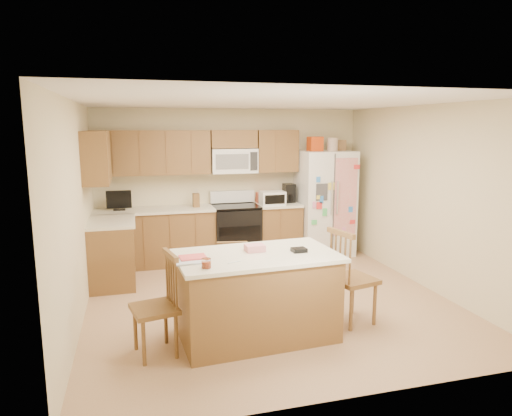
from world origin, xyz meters
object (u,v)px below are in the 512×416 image
object	(u,v)px
island	(257,295)
windsor_chair_left	(157,307)
stove	(236,231)
windsor_chair_back	(232,276)
refrigerator	(324,202)
windsor_chair_right	(351,279)

from	to	relation	value
island	windsor_chair_left	distance (m)	1.04
island	windsor_chair_left	bearing A→B (deg)	-173.87
stove	windsor_chair_left	xyz separation A→B (m)	(-1.45, -3.00, 0.00)
stove	windsor_chair_back	world-z (taller)	stove
refrigerator	windsor_chair_left	distance (m)	4.24
stove	windsor_chair_back	distance (m)	2.16
windsor_chair_right	stove	bearing A→B (deg)	103.90
stove	windsor_chair_left	bearing A→B (deg)	-115.81
refrigerator	windsor_chair_back	size ratio (longest dim) A/B	2.32
refrigerator	island	distance (m)	3.49
refrigerator	windsor_chair_back	xyz separation A→B (m)	(-2.09, -2.03, -0.50)
windsor_chair_left	windsor_chair_right	bearing A→B (deg)	4.74
windsor_chair_left	windsor_chair_back	xyz separation A→B (m)	(0.94, 0.91, -0.06)
stove	refrigerator	size ratio (longest dim) A/B	0.55
island	windsor_chair_back	bearing A→B (deg)	96.92
refrigerator	island	size ratio (longest dim) A/B	1.19
stove	refrigerator	distance (m)	1.63
windsor_chair_back	refrigerator	bearing A→B (deg)	44.23
windsor_chair_left	windsor_chair_back	distance (m)	1.30
windsor_chair_left	windsor_chair_right	xyz separation A→B (m)	(2.15, 0.18, 0.04)
refrigerator	windsor_chair_right	xyz separation A→B (m)	(-0.87, -2.76, -0.41)
windsor_chair_back	windsor_chair_right	xyz separation A→B (m)	(1.21, -0.73, 0.10)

